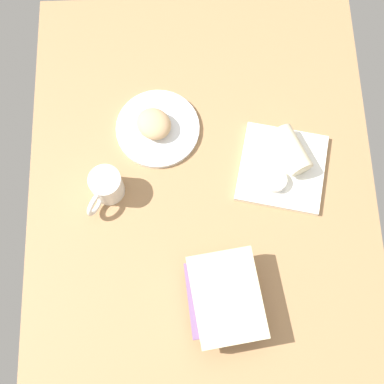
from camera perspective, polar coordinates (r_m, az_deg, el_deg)
The scene contains 8 objects.
dining_table at distance 140.89cm, azimuth 1.01°, elevation 1.59°, with size 110.00×90.00×4.00cm, color #9E754C.
round_plate at distance 143.32cm, azimuth -3.69°, elevation 6.81°, with size 22.32×22.32×1.40cm, color white.
scone_pastry at distance 140.42cm, azimuth -4.12°, elevation 7.30°, with size 9.50×8.48×5.01cm, color tan.
square_plate at distance 140.75cm, azimuth 9.63°, elevation 2.57°, with size 21.71×21.71×1.60cm, color white.
sauce_cup at distance 137.04cm, azimuth 8.88°, elevation 1.19°, with size 5.92×5.92×2.41cm.
breakfast_wrap at distance 138.71cm, azimuth 10.58°, elevation 4.43°, with size 6.11×6.11×12.26cm, color beige.
book_stack at distance 127.78cm, azimuth 3.54°, elevation -11.25°, with size 23.37×19.04×8.72cm.
coffee_mug at distance 134.82cm, azimuth -9.23°, elevation 0.57°, with size 12.01×9.02×9.10cm.
Camera 1 is at (-44.97, 3.93, 135.46)cm, focal length 49.70 mm.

